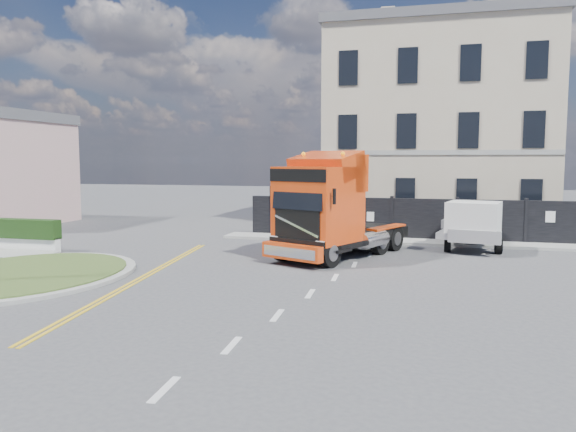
% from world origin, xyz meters
% --- Properties ---
extents(ground, '(120.00, 120.00, 0.00)m').
position_xyz_m(ground, '(0.00, 0.00, 0.00)').
color(ground, '#424244').
rests_on(ground, ground).
extents(traffic_island, '(6.80, 6.80, 0.17)m').
position_xyz_m(traffic_island, '(-7.00, -3.00, 0.08)').
color(traffic_island, gray).
rests_on(traffic_island, ground).
extents(hoarding_fence, '(18.80, 0.25, 2.00)m').
position_xyz_m(hoarding_fence, '(6.55, 9.00, 1.00)').
color(hoarding_fence, black).
rests_on(hoarding_fence, ground).
extents(georgian_building, '(12.30, 10.30, 12.80)m').
position_xyz_m(georgian_building, '(6.00, 16.50, 5.77)').
color(georgian_building, '#BDAE96').
rests_on(georgian_building, ground).
extents(pavement_far, '(20.00, 1.60, 0.12)m').
position_xyz_m(pavement_far, '(6.00, 8.10, 0.06)').
color(pavement_far, gray).
rests_on(pavement_far, ground).
extents(truck, '(4.99, 7.16, 4.03)m').
position_xyz_m(truck, '(2.05, 3.02, 1.81)').
color(truck, black).
rests_on(truck, ground).
extents(flatbed_pickup, '(2.98, 5.40, 2.11)m').
position_xyz_m(flatbed_pickup, '(7.57, 6.52, 1.14)').
color(flatbed_pickup, gray).
rests_on(flatbed_pickup, ground).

